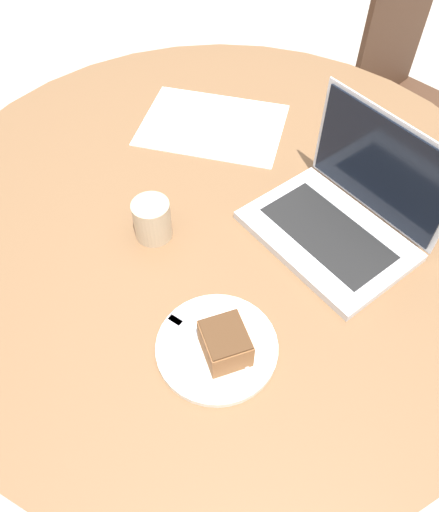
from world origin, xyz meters
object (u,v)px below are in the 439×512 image
at_px(plate, 217,347).
at_px(laptop, 341,217).
at_px(chair, 408,110).
at_px(coffee_glass, 152,220).

bearing_deg(plate, laptop, -121.71).
relative_size(chair, coffee_glass, 9.98).
distance_m(chair, laptop, 0.99).
xyz_separation_m(coffee_glass, laptop, (-0.38, -0.08, 0.00)).
distance_m(plate, laptop, 0.37).
relative_size(chair, plate, 4.06).
height_order(coffee_glass, laptop, laptop).
relative_size(chair, laptop, 2.16).
bearing_deg(coffee_glass, chair, -123.38).
height_order(plate, coffee_glass, coffee_glass).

